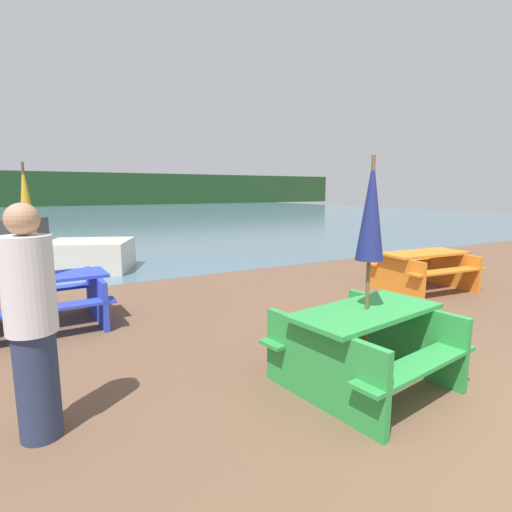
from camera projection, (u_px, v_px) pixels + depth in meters
The scene contains 9 objects.
water at pixel (76, 215), 30.29m from camera, with size 60.00×50.00×0.00m.
far_treeline at pixel (56, 189), 47.09m from camera, with size 80.00×1.60×4.00m.
picnic_table_green at pixel (365, 341), 3.82m from camera, with size 1.68×1.57×0.77m.
picnic_table_orange at pixel (423, 267), 7.58m from camera, with size 1.78×1.53×0.72m.
picnic_table_blue at pixel (35, 297), 5.43m from camera, with size 1.90×1.44×0.72m.
umbrella_navy at pixel (371, 212), 3.62m from camera, with size 0.26×0.26×2.19m.
umbrella_gold at pixel (27, 210), 5.23m from camera, with size 0.27×0.27×2.24m.
boat at pixel (27, 252), 9.22m from camera, with size 4.57×3.18×1.24m.
person at pixel (32, 324), 2.94m from camera, with size 0.36×0.36×1.79m.
Camera 1 is at (-3.25, -0.82, 1.88)m, focal length 28.00 mm.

